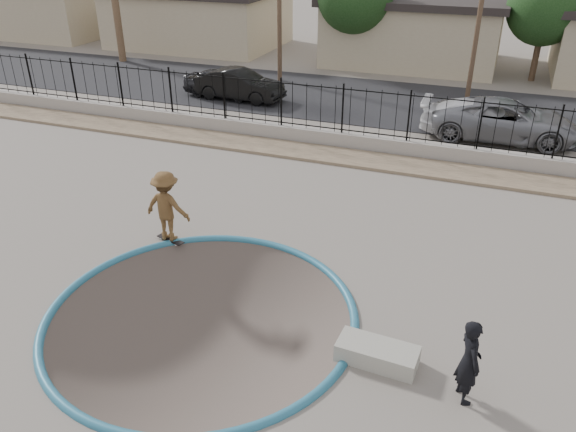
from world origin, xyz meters
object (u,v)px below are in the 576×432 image
(skateboard, at_px, (171,239))
(car_b, at_px, (239,85))
(videographer, at_px, (469,361))
(car_c, at_px, (483,120))
(skater, at_px, (167,210))
(concrete_ledge, at_px, (377,354))
(car_d, at_px, (505,120))
(car_a, at_px, (223,83))

(skateboard, height_order, car_b, car_b)
(videographer, xyz_separation_m, car_c, (-0.70, 14.85, -0.12))
(car_c, bearing_deg, skater, 146.98)
(skater, distance_m, car_b, 13.84)
(skater, relative_size, concrete_ledge, 1.23)
(videographer, relative_size, car_c, 0.36)
(skater, xyz_separation_m, car_b, (-4.08, 13.22, -0.23))
(car_d, bearing_deg, car_b, 81.46)
(concrete_ledge, distance_m, car_c, 14.52)
(car_a, height_order, car_b, car_b)
(car_a, xyz_separation_m, car_c, (12.47, -1.60, 0.04))
(concrete_ledge, bearing_deg, car_d, 82.74)
(car_c, xyz_separation_m, car_d, (0.85, 0.00, 0.08))
(videographer, height_order, car_d, videographer)
(skater, distance_m, car_c, 13.92)
(skateboard, bearing_deg, car_a, 126.99)
(skater, relative_size, skateboard, 2.17)
(videographer, distance_m, car_c, 14.87)
(car_b, xyz_separation_m, car_c, (11.46, -1.42, -0.02))
(skateboard, bearing_deg, car_d, 71.30)
(concrete_ledge, xyz_separation_m, car_a, (-11.47, 16.08, 0.51))
(concrete_ledge, relative_size, car_a, 0.41)
(videographer, distance_m, car_d, 14.85)
(skater, bearing_deg, videographer, 158.97)
(concrete_ledge, bearing_deg, car_c, 86.07)
(skater, xyz_separation_m, car_a, (-5.09, 13.40, -0.28))
(videographer, relative_size, car_b, 0.40)
(skater, xyz_separation_m, car_d, (8.22, 11.80, -0.16))
(skater, bearing_deg, car_d, -125.23)
(car_d, bearing_deg, videographer, 177.47)
(videographer, xyz_separation_m, car_b, (-12.16, 16.27, -0.11))
(concrete_ledge, bearing_deg, car_b, 123.35)
(skater, bearing_deg, car_a, -69.55)
(skater, xyz_separation_m, car_c, (7.37, 11.80, -0.24))
(car_b, bearing_deg, skater, -159.97)
(car_b, distance_m, car_c, 11.54)
(skater, distance_m, car_d, 14.38)
(concrete_ledge, distance_m, car_b, 19.04)
(videographer, bearing_deg, car_c, -22.91)
(skater, height_order, car_d, skater)
(skateboard, xyz_separation_m, concrete_ledge, (6.38, -2.68, 0.14))
(skater, bearing_deg, concrete_ledge, 156.86)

